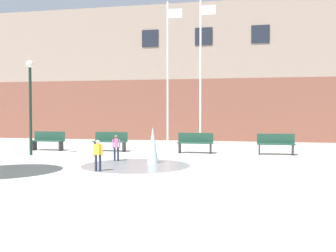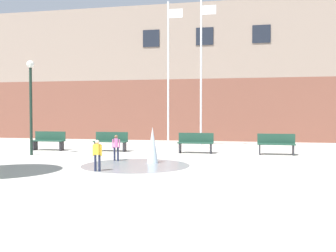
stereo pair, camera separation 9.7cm
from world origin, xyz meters
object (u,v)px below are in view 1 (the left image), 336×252
at_px(park_bench_under_left_flagpole, 195,142).
at_px(flagpole_left, 168,70).
at_px(child_with_pink_shirt, 116,146).
at_px(flagpole_right, 201,69).
at_px(lamp_post_left_lane, 30,94).
at_px(child_running, 98,153).
at_px(park_bench_far_left, 48,140).
at_px(park_bench_left_of_flagpoles, 110,141).
at_px(park_bench_under_right_flagpole, 276,144).

height_order(park_bench_under_left_flagpole, flagpole_left, flagpole_left).
relative_size(child_with_pink_shirt, flagpole_right, 0.13).
relative_size(child_with_pink_shirt, flagpole_left, 0.13).
distance_m(flagpole_left, lamp_post_left_lane, 7.03).
bearing_deg(flagpole_right, flagpole_left, 180.00).
bearing_deg(flagpole_left, child_running, -93.46).
relative_size(park_bench_far_left, park_bench_left_of_flagpoles, 1.00).
bearing_deg(park_bench_under_left_flagpole, park_bench_far_left, -178.56).
relative_size(park_bench_under_left_flagpole, flagpole_left, 0.21).
bearing_deg(flagpole_left, lamp_post_left_lane, -137.30).
bearing_deg(park_bench_left_of_flagpoles, flagpole_right, 30.98).
bearing_deg(lamp_post_left_lane, flagpole_left, 42.70).
distance_m(child_running, lamp_post_left_lane, 6.24).
distance_m(park_bench_left_of_flagpoles, child_running, 6.27).
bearing_deg(park_bench_far_left, lamp_post_left_lane, -80.82).
distance_m(child_running, flagpole_left, 9.10).
distance_m(park_bench_under_right_flagpole, child_running, 8.38).
distance_m(park_bench_far_left, park_bench_under_right_flagpole, 10.67).
height_order(park_bench_left_of_flagpoles, child_running, child_running).
distance_m(child_with_pink_shirt, flagpole_right, 7.23).
height_order(park_bench_under_right_flagpole, flagpole_right, flagpole_right).
xyz_separation_m(park_bench_left_of_flagpoles, park_bench_under_left_flagpole, (4.04, 0.02, 0.00)).
xyz_separation_m(park_bench_under_right_flagpole, flagpole_left, (-5.26, 2.34, 3.53)).
height_order(flagpole_left, lamp_post_left_lane, flagpole_left).
distance_m(park_bench_under_left_flagpole, flagpole_left, 4.60).
bearing_deg(child_with_pink_shirt, flagpole_right, -37.52).
distance_m(child_running, child_with_pink_shirt, 2.61).
bearing_deg(park_bench_under_right_flagpole, lamp_post_left_lane, -167.27).
bearing_deg(park_bench_under_left_flagpole, flagpole_right, 90.89).
bearing_deg(park_bench_under_right_flagpole, park_bench_far_left, -178.79).
height_order(park_bench_under_right_flagpole, lamp_post_left_lane, lamp_post_left_lane).
bearing_deg(park_bench_under_right_flagpole, park_bench_left_of_flagpoles, -179.53).
height_order(child_running, child_with_pink_shirt, same).
bearing_deg(child_with_pink_shirt, lamp_post_left_lane, 60.71).
distance_m(flagpole_right, lamp_post_left_lane, 8.35).
relative_size(park_bench_left_of_flagpoles, child_running, 1.62).
relative_size(park_bench_under_right_flagpole, child_running, 1.62).
xyz_separation_m(park_bench_under_left_flagpole, lamp_post_left_lane, (-6.81, -2.29, 2.16)).
height_order(park_bench_left_of_flagpoles, lamp_post_left_lane, lamp_post_left_lane).
xyz_separation_m(park_bench_far_left, lamp_post_left_lane, (0.34, -2.11, 2.16)).
height_order(child_running, flagpole_left, flagpole_left).
bearing_deg(flagpole_right, park_bench_far_left, -160.16).
bearing_deg(park_bench_under_left_flagpole, flagpole_left, 126.13).
xyz_separation_m(park_bench_left_of_flagpoles, child_running, (1.79, -6.01, 0.10)).
distance_m(child_running, flagpole_right, 9.37).
relative_size(child_running, flagpole_left, 0.13).
bearing_deg(lamp_post_left_lane, child_with_pink_shirt, -15.11).
xyz_separation_m(park_bench_under_right_flagpole, child_running, (-5.77, -6.07, 0.10)).
relative_size(park_bench_under_right_flagpole, flagpole_right, 0.21).
bearing_deg(park_bench_left_of_flagpoles, park_bench_under_right_flagpole, 0.47).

